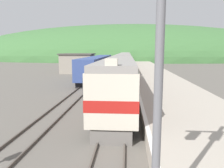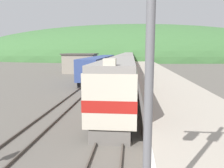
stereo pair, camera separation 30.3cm
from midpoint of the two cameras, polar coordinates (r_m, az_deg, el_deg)
track_main at (r=68.32m, az=4.38°, el=4.65°), size 1.52×180.00×0.16m
track_siding at (r=68.56m, az=0.29°, el=4.69°), size 1.52×180.00×0.16m
platform at (r=48.55m, az=10.44°, el=3.27°), size 7.20×140.00×0.89m
distant_hills at (r=126.21m, az=4.79°, el=6.52°), size 195.16×87.82×37.84m
station_shed at (r=49.47m, az=-8.07°, el=5.43°), size 7.25×6.37×4.30m
express_train_lead_car at (r=21.54m, az=2.52°, el=1.60°), size 2.93×21.39×4.60m
carriage_second at (r=43.39m, az=3.91°, el=5.22°), size 2.92×20.28×4.24m
carriage_third at (r=64.52m, az=4.35°, el=6.39°), size 2.92×20.28×4.24m
carriage_fourth at (r=85.66m, az=4.58°, el=6.98°), size 2.92×20.28×4.24m
siding_train at (r=42.44m, az=-2.76°, el=4.70°), size 2.90×28.67×3.83m
signal_mast_main at (r=4.96m, az=12.05°, el=19.95°), size 3.30×0.42×8.69m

